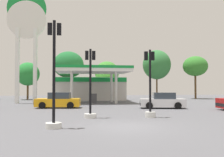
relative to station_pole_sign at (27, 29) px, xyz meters
The scene contains 13 objects.
ground_plane 22.40m from the station_pole_sign, 66.73° to the right, with size 90.00×90.00×0.00m, color #56565B.
gas_station 11.74m from the station_pole_sign, 35.19° to the left, with size 9.89×13.41×4.32m.
station_pole_sign is the anchor object (origin of this frame).
car_1 18.16m from the station_pole_sign, 33.59° to the right, with size 4.26×2.46×1.44m.
car_3 11.64m from the station_pole_sign, 60.21° to the right, with size 4.18×2.18×1.44m.
traffic_signal_0 20.69m from the station_pole_sign, 76.27° to the right, with size 0.76×0.76×5.15m.
traffic_signal_1 20.01m from the station_pole_sign, 56.13° to the right, with size 0.67×0.69×4.34m.
traffic_signal_2 18.09m from the station_pole_sign, 66.55° to the right, with size 0.78×0.78×4.35m.
tree_1 10.29m from the station_pole_sign, 98.51° to the left, with size 3.48×3.48×5.62m.
tree_2 10.77m from the station_pole_sign, 62.51° to the left, with size 4.73×4.73×7.42m.
tree_3 14.49m from the station_pole_sign, 38.95° to the left, with size 3.78×3.78×5.91m.
tree_4 21.55m from the station_pole_sign, 26.40° to the left, with size 4.61×4.61×7.99m.
tree_5 26.46m from the station_pole_sign, 17.35° to the left, with size 3.95×3.95×6.88m.
Camera 1 is at (-2.57, -12.60, 1.99)m, focal length 41.48 mm.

